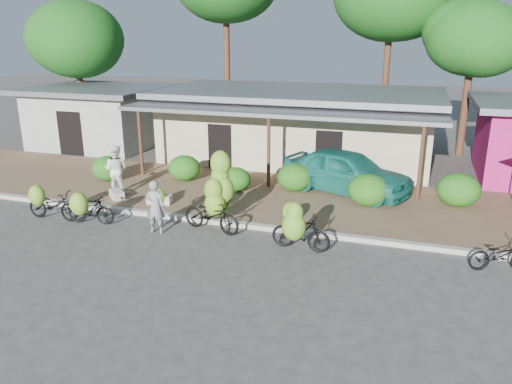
% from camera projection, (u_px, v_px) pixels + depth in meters
% --- Properties ---
extents(ground, '(100.00, 100.00, 0.00)m').
position_uv_depth(ground, '(207.00, 250.00, 14.15)').
color(ground, '#413F3C').
rests_on(ground, ground).
extents(sidewalk, '(60.00, 6.00, 0.12)m').
position_uv_depth(sidewalk, '(260.00, 196.00, 18.66)').
color(sidewalk, brown).
rests_on(sidewalk, ground).
extents(curb, '(60.00, 0.25, 0.15)m').
position_uv_depth(curb, '(232.00, 223.00, 15.94)').
color(curb, '#A8A399').
rests_on(curb, ground).
extents(shop_main, '(13.00, 8.50, 3.35)m').
position_uv_depth(shop_main, '(298.00, 125.00, 23.52)').
color(shop_main, beige).
rests_on(shop_main, ground).
extents(shop_grey, '(7.00, 6.00, 3.15)m').
position_uv_depth(shop_grey, '(99.00, 116.00, 26.84)').
color(shop_grey, '#ADADA8').
rests_on(shop_grey, ground).
extents(tree_back_left, '(5.47, 5.38, 7.68)m').
position_uv_depth(tree_back_left, '(74.00, 37.00, 28.32)').
color(tree_back_left, '#4F331F').
rests_on(tree_back_left, ground).
extents(tree_near_right, '(4.58, 4.41, 7.44)m').
position_uv_depth(tree_near_right, '(469.00, 36.00, 23.48)').
color(tree_near_right, '#4F331F').
rests_on(tree_near_right, ground).
extents(hedge_0, '(1.30, 1.17, 1.02)m').
position_uv_depth(hedge_0, '(108.00, 168.00, 20.25)').
color(hedge_0, '#1D6316').
rests_on(hedge_0, sidewalk).
extents(hedge_1, '(1.33, 1.20, 1.04)m').
position_uv_depth(hedge_1, '(184.00, 168.00, 20.29)').
color(hedge_1, '#1D6316').
rests_on(hedge_1, sidewalk).
extents(hedge_2, '(1.18, 1.06, 0.92)m').
position_uv_depth(hedge_2, '(236.00, 179.00, 18.95)').
color(hedge_2, '#1D6316').
rests_on(hedge_2, sidewalk).
extents(hedge_3, '(1.34, 1.21, 1.05)m').
position_uv_depth(hedge_3, '(295.00, 177.00, 18.95)').
color(hedge_3, '#1D6316').
rests_on(hedge_3, sidewalk).
extents(hedge_4, '(1.43, 1.28, 1.11)m').
position_uv_depth(hedge_4, '(368.00, 190.00, 17.31)').
color(hedge_4, '#1D6316').
rests_on(hedge_4, sidewalk).
extents(hedge_5, '(1.48, 1.33, 1.16)m').
position_uv_depth(hedge_5, '(458.00, 190.00, 17.26)').
color(hedge_5, '#1D6316').
rests_on(hedge_5, sidewalk).
extents(bike_far_left, '(1.88, 1.21, 1.37)m').
position_uv_depth(bike_far_left, '(51.00, 204.00, 16.27)').
color(bike_far_left, black).
rests_on(bike_far_left, ground).
extents(bike_left, '(1.62, 1.22, 1.27)m').
position_uv_depth(bike_left, '(88.00, 208.00, 15.82)').
color(bike_left, black).
rests_on(bike_left, ground).
extents(bike_center, '(2.12, 1.41, 2.46)m').
position_uv_depth(bike_center, '(216.00, 201.00, 15.46)').
color(bike_center, black).
rests_on(bike_center, ground).
extents(bike_right, '(1.76, 1.24, 1.61)m').
position_uv_depth(bike_right, '(299.00, 230.00, 13.84)').
color(bike_right, black).
rests_on(bike_right, ground).
extents(bike_far_right, '(1.72, 1.03, 0.85)m').
position_uv_depth(bike_far_right, '(500.00, 255.00, 12.86)').
color(bike_far_right, black).
rests_on(bike_far_right, ground).
extents(loose_banana_a, '(0.48, 0.41, 0.60)m').
position_uv_depth(loose_banana_a, '(159.00, 197.00, 17.44)').
color(loose_banana_a, '#6AA629').
rests_on(loose_banana_a, sidewalk).
extents(loose_banana_b, '(0.58, 0.49, 0.72)m').
position_uv_depth(loose_banana_b, '(217.00, 199.00, 17.01)').
color(loose_banana_b, '#6AA629').
rests_on(loose_banana_b, sidewalk).
extents(loose_banana_c, '(0.53, 0.45, 0.67)m').
position_uv_depth(loose_banana_c, '(291.00, 212.00, 15.86)').
color(loose_banana_c, '#6AA629').
rests_on(loose_banana_c, sidewalk).
extents(sack_near, '(0.91, 0.54, 0.30)m').
position_uv_depth(sack_near, '(159.00, 199.00, 17.64)').
color(sack_near, beige).
rests_on(sack_near, sidewalk).
extents(sack_far, '(0.81, 0.78, 0.28)m').
position_uv_depth(sack_far, '(117.00, 194.00, 18.20)').
color(sack_far, beige).
rests_on(sack_far, sidewalk).
extents(vendor, '(0.64, 0.45, 1.69)m').
position_uv_depth(vendor, '(155.00, 207.00, 15.16)').
color(vendor, gray).
rests_on(vendor, ground).
extents(bystander, '(0.98, 0.81, 1.85)m').
position_uv_depth(bystander, '(116.00, 169.00, 18.52)').
color(bystander, white).
rests_on(bystander, sidewalk).
extents(teal_van, '(5.26, 3.53, 1.66)m').
position_uv_depth(teal_van, '(346.00, 172.00, 18.59)').
color(teal_van, '#186D5F').
rests_on(teal_van, sidewalk).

